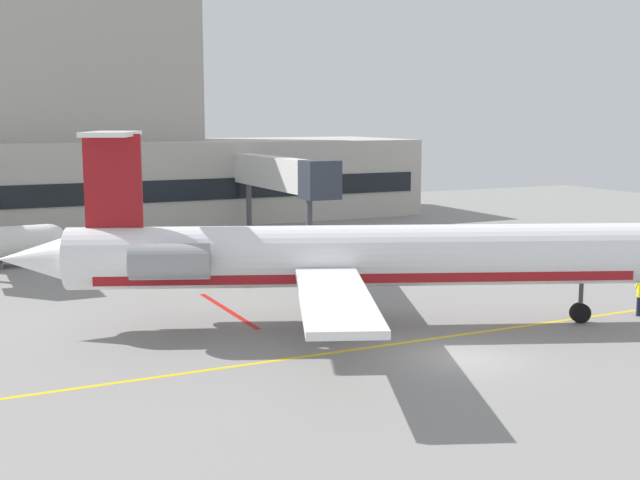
% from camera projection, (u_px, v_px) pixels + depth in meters
% --- Properties ---
extents(ground, '(120.00, 120.00, 0.11)m').
position_uv_depth(ground, '(462.00, 359.00, 31.62)').
color(ground, gray).
extents(terminal_building, '(60.26, 15.56, 20.90)m').
position_uv_depth(terminal_building, '(64.00, 137.00, 70.43)').
color(terminal_building, '#B7B2A8').
rests_on(terminal_building, ground).
extents(jet_bridge_east, '(2.40, 16.02, 6.27)m').
position_uv_depth(jet_bridge_east, '(283.00, 175.00, 61.32)').
color(jet_bridge_east, silver).
rests_on(jet_bridge_east, ground).
extents(regional_jet, '(29.69, 22.69, 8.59)m').
position_uv_depth(regional_jet, '(353.00, 257.00, 35.94)').
color(regional_jet, white).
rests_on(regional_jet, ground).
extents(baggage_tug, '(3.68, 2.61, 2.12)m').
position_uv_depth(baggage_tug, '(221.00, 265.00, 46.17)').
color(baggage_tug, '#E5B20C').
rests_on(baggage_tug, ground).
extents(pushback_tractor, '(4.55, 3.60, 1.81)m').
position_uv_depth(pushback_tractor, '(350.00, 247.00, 53.15)').
color(pushback_tractor, '#1E4CB2').
rests_on(pushback_tractor, ground).
extents(belt_loader, '(2.62, 3.41, 2.19)m').
position_uv_depth(belt_loader, '(538.00, 249.00, 51.56)').
color(belt_loader, silver).
rests_on(belt_loader, ground).
extents(fuel_tank, '(6.14, 2.29, 2.51)m').
position_uv_depth(fuel_tank, '(16.00, 244.00, 50.82)').
color(fuel_tank, white).
rests_on(fuel_tank, ground).
extents(marshaller, '(0.83, 0.34, 1.95)m').
position_uv_depth(marshaller, '(640.00, 295.00, 38.14)').
color(marshaller, '#191E33').
rests_on(marshaller, ground).
extents(safety_cone_alpha, '(0.47, 0.47, 0.55)m').
position_uv_depth(safety_cone_alpha, '(359.00, 299.00, 40.61)').
color(safety_cone_alpha, orange).
rests_on(safety_cone_alpha, ground).
extents(safety_cone_bravo, '(0.47, 0.47, 0.55)m').
position_uv_depth(safety_cone_bravo, '(362.00, 274.00, 47.09)').
color(safety_cone_bravo, orange).
rests_on(safety_cone_bravo, ground).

